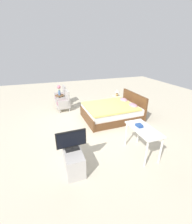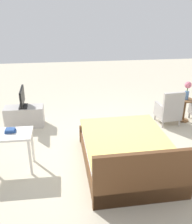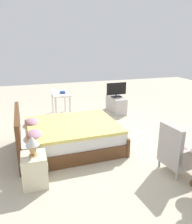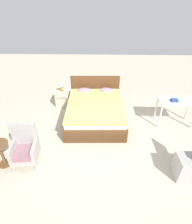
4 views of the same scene
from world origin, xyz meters
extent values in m
plane|color=beige|center=(0.00, 0.00, 0.00)|extent=(16.00, 16.00, 0.00)
cube|color=brown|center=(-0.13, 0.95, 0.14)|extent=(1.67, 2.21, 0.28)
cube|color=white|center=(-0.13, 0.95, 0.40)|extent=(1.60, 2.12, 0.24)
cube|color=#EAD66B|center=(-0.13, 0.86, 0.55)|extent=(1.64, 1.95, 0.06)
cube|color=brown|center=(-0.17, 1.99, 0.48)|extent=(1.63, 0.13, 0.96)
cube|color=brown|center=(-0.10, -0.10, 0.20)|extent=(1.63, 0.11, 0.40)
ellipsoid|color=#B28499|center=(-0.52, 1.69, 0.59)|extent=(0.45, 0.29, 0.14)
ellipsoid|color=#B28499|center=(0.20, 1.72, 0.59)|extent=(0.45, 0.29, 0.14)
cylinder|color=#ADA8A3|center=(-2.33, -0.99, 0.08)|extent=(0.04, 0.04, 0.16)
cylinder|color=#ADA8A3|center=(-1.82, -1.04, 0.08)|extent=(0.04, 0.04, 0.16)
cylinder|color=#ADA8A3|center=(-1.36, -0.99, 0.08)|extent=(0.04, 0.04, 0.16)
cylinder|color=#ADA8A3|center=(-1.87, -0.58, 0.08)|extent=(0.04, 0.04, 0.16)
cylinder|color=#ADA8A3|center=(-1.41, -0.53, 0.08)|extent=(0.04, 0.04, 0.16)
cube|color=#ADA8A3|center=(-1.61, -0.78, 0.22)|extent=(0.59, 0.59, 0.12)
cube|color=gray|center=(-1.61, -0.78, 0.33)|extent=(0.55, 0.55, 0.10)
cube|color=#ADA8A3|center=(-1.64, -0.56, 0.60)|extent=(0.55, 0.14, 0.64)
cube|color=#ADA8A3|center=(-1.85, -0.81, 0.41)|extent=(0.12, 0.52, 0.26)
cube|color=#ADA8A3|center=(-1.38, -0.76, 0.41)|extent=(0.12, 0.52, 0.26)
cylinder|color=brown|center=(-2.09, -0.85, 0.01)|extent=(0.28, 0.28, 0.03)
cylinder|color=brown|center=(-2.09, -0.85, 0.30)|extent=(0.06, 0.06, 0.56)
cylinder|color=brown|center=(-2.09, -0.85, 0.59)|extent=(0.40, 0.40, 0.02)
cylinder|color=#4C709E|center=(-2.09, -0.85, 0.72)|extent=(0.11, 0.11, 0.22)
cylinder|color=#477538|center=(-2.09, -0.85, 0.88)|extent=(0.02, 0.02, 0.10)
sphere|color=#DB7084|center=(-2.09, -0.85, 1.00)|extent=(0.17, 0.17, 0.17)
cube|color=#B7B2AD|center=(2.05, -1.05, 0.26)|extent=(0.96, 0.40, 0.52)
cube|color=black|center=(2.05, -1.05, 0.54)|extent=(0.21, 0.33, 0.03)
cylinder|color=black|center=(2.05, -1.05, 0.58)|extent=(0.04, 0.04, 0.05)
cube|color=black|center=(2.05, -1.05, 0.80)|extent=(0.07, 0.68, 0.40)
cube|color=black|center=(2.07, -1.05, 0.80)|extent=(0.03, 0.63, 0.36)
cylinder|color=silver|center=(1.68, 0.59, 0.37)|extent=(0.05, 0.05, 0.73)
cylinder|color=silver|center=(1.68, 1.01, 0.37)|extent=(0.05, 0.05, 0.73)
cube|color=silver|center=(2.15, 0.80, 0.75)|extent=(1.04, 0.52, 0.04)
cube|color=#284C8E|center=(2.02, 0.74, 0.79)|extent=(0.21, 0.15, 0.03)
cube|color=#284C8E|center=(2.02, 0.74, 0.82)|extent=(0.17, 0.15, 0.04)
camera|label=1|loc=(4.91, -1.46, 2.68)|focal=24.00mm
camera|label=2|loc=(0.96, 5.13, 3.06)|focal=42.00mm
camera|label=3|loc=(-4.54, 1.69, 2.28)|focal=35.00mm
camera|label=4|loc=(0.01, -3.42, 3.16)|focal=28.00mm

